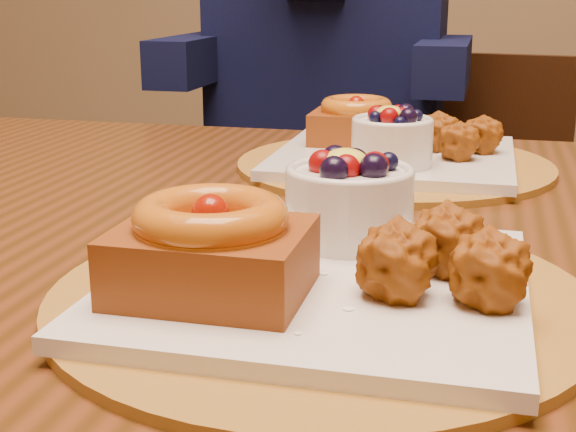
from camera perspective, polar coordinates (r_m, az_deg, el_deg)
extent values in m
cube|color=#3B220A|center=(0.78, 5.58, -1.49)|extent=(1.60, 0.90, 0.04)
cylinder|color=brown|center=(0.56, 2.27, -5.73)|extent=(0.38, 0.38, 0.01)
cube|color=silver|center=(0.56, 2.28, -4.78)|extent=(0.28, 0.28, 0.01)
cube|color=#5A2508|center=(0.52, -5.43, -3.18)|extent=(0.12, 0.10, 0.04)
torus|color=#B0580A|center=(0.51, -5.52, -0.01)|extent=(0.10, 0.10, 0.02)
sphere|color=#851102|center=(0.51, -5.53, 0.21)|extent=(0.02, 0.02, 0.02)
sphere|color=#924B0A|center=(0.57, 11.17, -1.80)|extent=(0.05, 0.05, 0.05)
sphere|color=#924B0A|center=(0.52, 7.64, -3.35)|extent=(0.05, 0.05, 0.05)
sphere|color=#924B0A|center=(0.52, 14.03, -3.79)|extent=(0.05, 0.05, 0.05)
cylinder|color=silver|center=(0.63, 4.37, 0.72)|extent=(0.10, 0.10, 0.06)
torus|color=silver|center=(0.62, 4.43, 3.20)|extent=(0.10, 0.10, 0.01)
ellipsoid|color=yellow|center=(0.62, 4.08, 3.94)|extent=(0.04, 0.04, 0.02)
cylinder|color=brown|center=(0.98, 7.55, 3.63)|extent=(0.38, 0.38, 0.01)
cube|color=silver|center=(0.98, 7.57, 4.20)|extent=(0.28, 0.28, 0.01)
cube|color=#5A2508|center=(1.03, 4.85, 6.30)|extent=(0.11, 0.09, 0.04)
torus|color=#B0580A|center=(1.02, 4.89, 7.79)|extent=(0.09, 0.09, 0.02)
sphere|color=#851102|center=(1.02, 4.89, 7.90)|extent=(0.02, 0.02, 0.02)
sphere|color=#924B0A|center=(0.95, 11.99, 5.14)|extent=(0.04, 0.04, 0.04)
sphere|color=#924B0A|center=(0.99, 10.61, 5.74)|extent=(0.04, 0.04, 0.04)
sphere|color=#924B0A|center=(0.99, 13.62, 5.55)|extent=(0.04, 0.04, 0.04)
cylinder|color=silver|center=(0.90, 7.40, 5.16)|extent=(0.09, 0.09, 0.05)
torus|color=silver|center=(0.90, 7.46, 6.73)|extent=(0.09, 0.09, 0.01)
ellipsoid|color=yellow|center=(0.90, 7.22, 7.25)|extent=(0.03, 0.03, 0.02)
cube|color=black|center=(1.64, 11.30, -4.06)|extent=(0.46, 0.46, 0.04)
cylinder|color=black|center=(1.62, 3.33, -12.45)|extent=(0.03, 0.03, 0.39)
cylinder|color=black|center=(1.55, 15.90, -14.45)|extent=(0.03, 0.03, 0.39)
cylinder|color=black|center=(1.92, 6.95, -7.80)|extent=(0.03, 0.03, 0.39)
cylinder|color=black|center=(1.86, 17.41, -9.23)|extent=(0.03, 0.03, 0.39)
cube|color=black|center=(1.76, 12.96, 4.34)|extent=(0.40, 0.09, 0.42)
cube|color=black|center=(1.63, 2.88, 12.05)|extent=(0.45, 0.23, 0.64)
cube|color=black|center=(1.58, -6.58, 11.06)|extent=(0.09, 0.32, 0.09)
cube|color=black|center=(1.48, 11.06, 10.54)|extent=(0.09, 0.32, 0.09)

